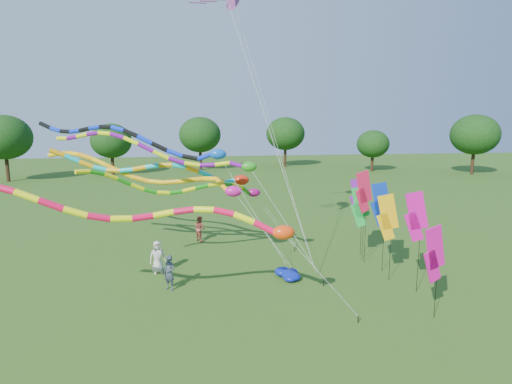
{
  "coord_description": "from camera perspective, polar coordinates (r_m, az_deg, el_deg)",
  "views": [
    {
      "loc": [
        -3.82,
        -17.1,
        8.43
      ],
      "look_at": [
        -0.77,
        3.71,
        4.8
      ],
      "focal_mm": 30.0,
      "sensor_mm": 36.0,
      "label": 1
    }
  ],
  "objects": [
    {
      "name": "banner_pole_magenta_b",
      "position": [
        21.86,
        20.54,
        -3.12
      ],
      "size": [
        1.13,
        0.42,
        5.05
      ],
      "rotation": [
        0.0,
        0.0,
        -0.3
      ],
      "color": "black",
      "rests_on": "ground"
    },
    {
      "name": "banner_pole_orange",
      "position": [
        23.07,
        17.1,
        -3.27
      ],
      "size": [
        1.14,
        0.37,
        4.65
      ],
      "rotation": [
        0.0,
        0.0,
        -0.26
      ],
      "color": "black",
      "rests_on": "ground"
    },
    {
      "name": "person_c",
      "position": [
        30.06,
        -7.51,
        -4.84
      ],
      "size": [
        1.04,
        1.09,
        1.77
      ],
      "primitive_type": "imported",
      "rotation": [
        0.0,
        0.0,
        2.18
      ],
      "color": "#984537",
      "rests_on": "ground"
    },
    {
      "name": "tube_kite_red",
      "position": [
        17.09,
        -10.97,
        -3.18
      ],
      "size": [
        14.58,
        1.4,
        6.8
      ],
      "rotation": [
        0.0,
        0.0,
        -0.09
      ],
      "color": "black",
      "rests_on": "ground"
    },
    {
      "name": "banner_pole_green",
      "position": [
        26.15,
        13.69,
        -1.93
      ],
      "size": [
        1.1,
        0.51,
        4.51
      ],
      "rotation": [
        0.0,
        0.0,
        -0.39
      ],
      "color": "black",
      "rests_on": "ground"
    },
    {
      "name": "tube_kite_blue",
      "position": [
        24.96,
        -14.89,
        6.53
      ],
      "size": [
        14.16,
        7.11,
        8.75
      ],
      "rotation": [
        0.0,
        0.0,
        -0.43
      ],
      "color": "black",
      "rests_on": "ground"
    },
    {
      "name": "tree_ring",
      "position": [
        20.6,
        2.15,
        1.08
      ],
      "size": [
        116.06,
        117.49,
        9.38
      ],
      "color": "#382314",
      "rests_on": "ground"
    },
    {
      "name": "ground",
      "position": [
        19.44,
        3.98,
        -15.93
      ],
      "size": [
        160.0,
        160.0,
        0.0
      ],
      "primitive_type": "plane",
      "color": "#245115",
      "rests_on": "ground"
    },
    {
      "name": "tube_kite_cyan",
      "position": [
        25.56,
        -10.6,
        2.63
      ],
      "size": [
        14.04,
        1.15,
        7.24
      ],
      "rotation": [
        0.0,
        0.0,
        0.06
      ],
      "color": "black",
      "rests_on": "ground"
    },
    {
      "name": "blue_nylon_heap",
      "position": [
        23.28,
        4.09,
        -10.9
      ],
      "size": [
        1.36,
        1.25,
        0.49
      ],
      "color": "#0B1C99",
      "rests_on": "ground"
    },
    {
      "name": "tube_kite_green",
      "position": [
        24.14,
        -7.94,
        0.61
      ],
      "size": [
        12.01,
        4.86,
        6.55
      ],
      "rotation": [
        0.0,
        0.0,
        0.38
      ],
      "color": "black",
      "rests_on": "ground"
    },
    {
      "name": "person_b",
      "position": [
        21.97,
        -11.49,
        -10.5
      ],
      "size": [
        0.77,
        0.73,
        1.76
      ],
      "primitive_type": "imported",
      "rotation": [
        0.0,
        0.0,
        -0.66
      ],
      "color": "#38404F",
      "rests_on": "ground"
    },
    {
      "name": "banner_pole_blue_a",
      "position": [
        24.36,
        16.28,
        -1.63
      ],
      "size": [
        1.1,
        0.52,
        5.04
      ],
      "rotation": [
        0.0,
        0.0,
        -0.39
      ],
      "color": "black",
      "rests_on": "ground"
    },
    {
      "name": "person_a",
      "position": [
        24.39,
        -12.99,
        -8.44
      ],
      "size": [
        1.0,
        0.78,
        1.81
      ],
      "primitive_type": "imported",
      "rotation": [
        0.0,
        0.0,
        0.25
      ],
      "color": "beige",
      "rests_on": "ground"
    },
    {
      "name": "banner_pole_magenta_a",
      "position": [
        19.4,
        22.66,
        -7.69
      ],
      "size": [
        1.14,
        0.38,
        4.11
      ],
      "rotation": [
        0.0,
        0.0,
        0.26
      ],
      "color": "black",
      "rests_on": "ground"
    },
    {
      "name": "banner_pole_violet",
      "position": [
        26.99,
        13.51,
        -0.76
      ],
      "size": [
        1.16,
        0.24,
        4.88
      ],
      "rotation": [
        0.0,
        0.0,
        -0.14
      ],
      "color": "black",
      "rests_on": "ground"
    },
    {
      "name": "tube_kite_orange",
      "position": [
        25.26,
        -12.34,
        2.03
      ],
      "size": [
        13.81,
        5.67,
        7.09
      ],
      "rotation": [
        0.0,
        0.0,
        -0.4
      ],
      "color": "black",
      "rests_on": "ground"
    },
    {
      "name": "banner_pole_red",
      "position": [
        25.33,
        14.16,
        -0.02
      ],
      "size": [
        1.14,
        0.38,
        5.52
      ],
      "rotation": [
        0.0,
        0.0,
        0.26
      ],
      "color": "black",
      "rests_on": "ground"
    },
    {
      "name": "tube_kite_purple",
      "position": [
        23.04,
        -11.5,
        5.12
      ],
      "size": [
        13.86,
        5.95,
        8.36
      ],
      "rotation": [
        0.0,
        0.0,
        -0.39
      ],
      "color": "black",
      "rests_on": "ground"
    }
  ]
}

